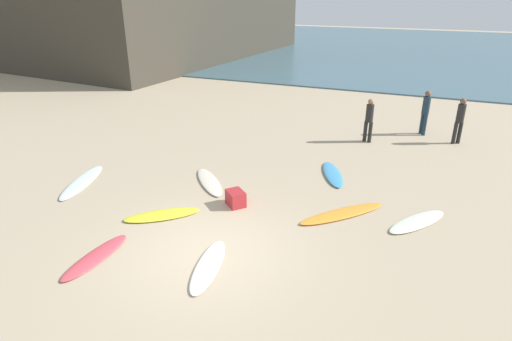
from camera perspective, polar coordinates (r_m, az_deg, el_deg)
The scene contains 14 objects.
ground_plane at distance 9.66m, azimuth -6.57°, elevation -10.90°, with size 120.00×120.00×0.00m, color tan.
ocean_water at distance 44.59m, azimuth 17.65°, elevation 15.41°, with size 120.00×40.00×0.08m, color #426675.
surfboard_0 at distance 13.50m, azimuth 10.22°, elevation -0.46°, with size 0.51×2.00×0.08m, color #439AD4.
surfboard_1 at distance 10.04m, azimuth -20.66°, elevation -10.73°, with size 0.49×1.90×0.08m, color #E14A57.
surfboard_2 at distance 11.23m, azimuth -12.46°, elevation -5.83°, with size 0.59×1.92×0.08m, color yellow.
surfboard_3 at distance 9.20m, azimuth -6.40°, elevation -12.58°, with size 0.51×1.94×0.07m, color white.
surfboard_4 at distance 11.41m, azimuth 20.79°, elevation -6.42°, with size 0.55×1.96×0.08m, color silver.
surfboard_5 at distance 12.85m, azimuth -6.26°, elevation -1.50°, with size 0.52×2.11×0.08m, color silver.
surfboard_6 at distance 13.79m, azimuth -22.25°, elevation -1.43°, with size 0.58×2.48×0.07m, color silver.
surfboard_7 at distance 11.26m, azimuth 11.50°, elevation -5.65°, with size 0.51×2.54×0.08m, color orange.
beachgoer_near at distance 18.03m, azimuth 21.74°, elevation 7.49°, with size 0.39×0.39×1.75m.
beachgoer_mid at distance 16.50m, azimuth 14.90°, elevation 6.76°, with size 0.35×0.35×1.65m.
beachgoer_far at distance 17.45m, azimuth 25.63°, elevation 6.28°, with size 0.39×0.39×1.72m.
beach_cooler at distance 11.43m, azimuth -2.75°, elevation -3.73°, with size 0.52×0.41×0.42m, color #B2282D.
Camera 1 is at (4.01, -6.92, 5.41)m, focal length 29.88 mm.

